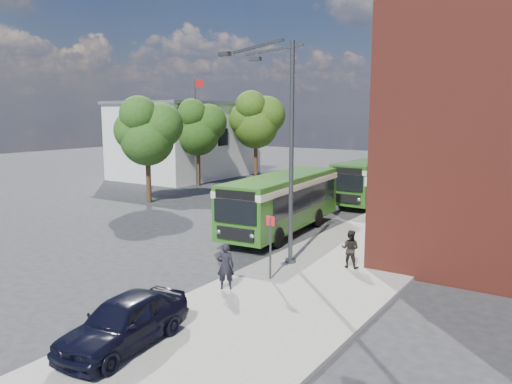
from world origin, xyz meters
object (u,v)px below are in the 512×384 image
Objects in this scene: bus_front at (282,198)px; bus_rear at (376,176)px; street_lamp at (284,150)px; parked_car at (124,321)px.

bus_front and bus_rear have the same top height.
street_lamp reaches higher than bus_front.
bus_front is at bearing -94.71° from bus_rear.
street_lamp reaches higher than parked_car.
bus_rear reaches higher than parked_car.
parked_car is at bearing -76.44° from bus_front.
bus_rear is at bearing 85.29° from bus_front.
parked_car is at bearing -87.38° from street_lamp.
street_lamp is at bearing -83.06° from bus_rear.
parked_car is at bearing -84.58° from bus_rear.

